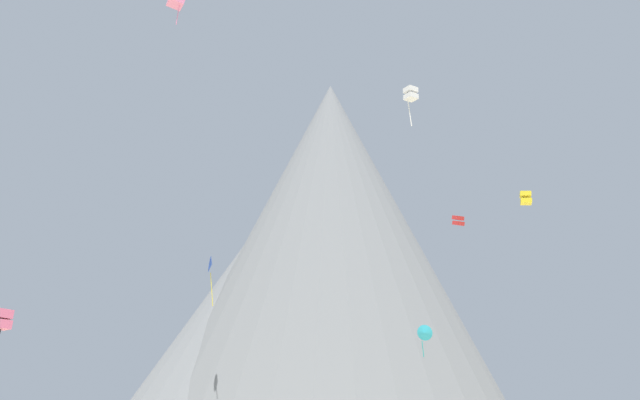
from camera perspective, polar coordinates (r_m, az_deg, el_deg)
rock_massif at (r=110.92m, az=-0.69°, el=-6.04°), size 76.80×71.11×56.70m
kite_cyan_low at (r=73.59m, az=8.82°, el=-11.05°), size 1.78×1.19×3.34m
kite_yellow_mid at (r=61.89m, az=16.98°, el=0.16°), size 1.08×1.05×1.13m
kite_red_mid at (r=67.48m, az=11.59°, el=-1.72°), size 1.21×1.23×1.15m
kite_blue_mid at (r=85.66m, az=-9.20°, el=-5.41°), size 1.06×2.18×6.34m
kite_white_mid at (r=51.02m, az=7.67°, el=8.85°), size 1.14×1.14×3.05m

